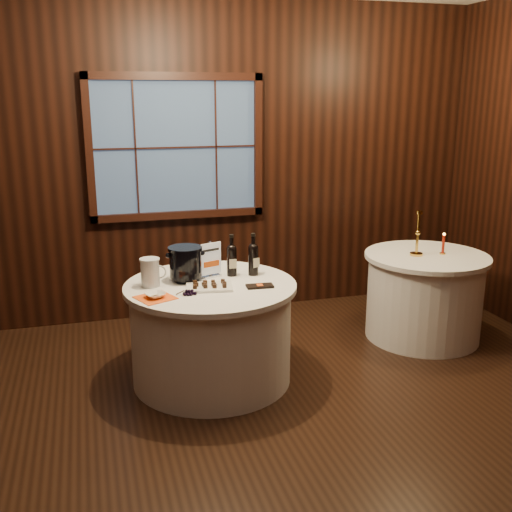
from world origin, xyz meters
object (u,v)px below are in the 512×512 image
object	(u,v)px
port_bottle_right	(253,257)
chocolate_box	(260,286)
cracker_bowl	(155,295)
chocolate_plate	(209,286)
glass_pitcher	(150,272)
red_candle	(443,246)
side_table	(424,296)
main_table	(211,332)
grape_bunch	(189,292)
brass_candlestick	(417,239)
sign_stand	(211,265)
port_bottle_left	(232,258)
ice_bucket	(186,263)

from	to	relation	value
port_bottle_right	chocolate_box	distance (m)	0.34
cracker_bowl	chocolate_plate	bearing A→B (deg)	14.83
glass_pitcher	red_candle	bearing A→B (deg)	21.14
side_table	main_table	bearing A→B (deg)	-171.47
grape_bunch	brass_candlestick	size ratio (longest dim) A/B	0.39
brass_candlestick	red_candle	size ratio (longest dim) A/B	2.05
grape_bunch	red_candle	size ratio (longest dim) A/B	0.81
main_table	sign_stand	bearing A→B (deg)	76.76
red_candle	cracker_bowl	bearing A→B (deg)	-169.35
glass_pitcher	cracker_bowl	bearing A→B (deg)	-73.83
chocolate_box	glass_pitcher	bearing A→B (deg)	166.39
port_bottle_left	port_bottle_right	size ratio (longest dim) A/B	0.98
chocolate_box	grape_bunch	xyz separation A→B (m)	(-0.52, -0.03, 0.01)
port_bottle_left	main_table	bearing A→B (deg)	-141.49
grape_bunch	brass_candlestick	world-z (taller)	brass_candlestick
main_table	cracker_bowl	bearing A→B (deg)	-153.85
ice_bucket	port_bottle_right	bearing A→B (deg)	0.79
red_candle	port_bottle_left	bearing A→B (deg)	-176.69
chocolate_box	side_table	bearing A→B (deg)	20.17
glass_pitcher	red_candle	distance (m)	2.57
glass_pitcher	brass_candlestick	world-z (taller)	brass_candlestick
chocolate_plate	cracker_bowl	bearing A→B (deg)	-165.17
side_table	chocolate_box	xyz separation A→B (m)	(-1.67, -0.48, 0.39)
glass_pitcher	brass_candlestick	size ratio (longest dim) A/B	0.53
chocolate_box	brass_candlestick	size ratio (longest dim) A/B	0.49
side_table	port_bottle_right	world-z (taller)	port_bottle_right
side_table	sign_stand	bearing A→B (deg)	-176.07
port_bottle_left	sign_stand	bearing A→B (deg)	178.33
port_bottle_left	port_bottle_right	xyz separation A→B (m)	(0.16, -0.03, 0.00)
ice_bucket	chocolate_plate	bearing A→B (deg)	-60.31
side_table	port_bottle_right	distance (m)	1.72
chocolate_box	grape_bunch	distance (m)	0.52
sign_stand	port_bottle_right	bearing A→B (deg)	-25.45
side_table	ice_bucket	distance (m)	2.23
glass_pitcher	brass_candlestick	xyz separation A→B (m)	(2.32, 0.24, 0.04)
chocolate_box	sign_stand	bearing A→B (deg)	134.47
glass_pitcher	cracker_bowl	distance (m)	0.29
main_table	grape_bunch	world-z (taller)	grape_bunch
side_table	brass_candlestick	bearing A→B (deg)	178.47
grape_bunch	red_candle	bearing A→B (deg)	11.57
port_bottle_left	glass_pitcher	bearing A→B (deg)	-171.08
port_bottle_right	glass_pitcher	bearing A→B (deg)	161.89
grape_bunch	red_candle	distance (m)	2.38
chocolate_plate	red_candle	bearing A→B (deg)	9.86
main_table	ice_bucket	bearing A→B (deg)	142.19
chocolate_plate	red_candle	world-z (taller)	red_candle
ice_bucket	chocolate_box	size ratio (longest dim) A/B	1.34
chocolate_plate	red_candle	distance (m)	2.20
main_table	red_candle	size ratio (longest dim) A/B	6.62
main_table	glass_pitcher	size ratio (longest dim) A/B	6.13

